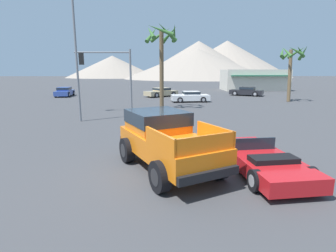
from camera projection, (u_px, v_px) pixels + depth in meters
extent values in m
plane|color=#424244|center=(157.00, 165.00, 9.43)|extent=(320.00, 320.00, 0.00)
cube|color=orange|center=(169.00, 145.00, 8.86)|extent=(3.75, 4.92, 0.69)
cube|color=orange|center=(157.00, 121.00, 9.50)|extent=(2.49, 2.58, 0.72)
cube|color=#1E2833|center=(157.00, 117.00, 9.47)|extent=(2.55, 2.63, 0.46)
cube|color=orange|center=(160.00, 141.00, 7.21)|extent=(0.87, 1.66, 0.48)
cube|color=orange|center=(215.00, 133.00, 8.06)|extent=(0.87, 1.66, 0.48)
cube|color=orange|center=(206.00, 144.00, 6.89)|extent=(1.73, 0.90, 0.48)
cube|color=black|center=(143.00, 137.00, 10.91)|extent=(1.80, 0.99, 0.24)
cube|color=black|center=(209.00, 175.00, 6.90)|extent=(1.80, 0.99, 0.24)
cylinder|color=black|center=(127.00, 150.00, 9.70)|extent=(0.68, 0.96, 0.92)
cylinder|color=#232326|center=(127.00, 150.00, 9.70)|extent=(0.52, 0.60, 0.50)
cylinder|color=black|center=(175.00, 143.00, 10.61)|extent=(0.68, 0.96, 0.92)
cylinder|color=#232326|center=(175.00, 143.00, 10.61)|extent=(0.52, 0.60, 0.50)
cylinder|color=black|center=(160.00, 177.00, 7.27)|extent=(0.68, 0.96, 0.92)
cylinder|color=#232326|center=(160.00, 177.00, 7.27)|extent=(0.52, 0.60, 0.50)
cylinder|color=black|center=(218.00, 165.00, 8.18)|extent=(0.68, 0.96, 0.92)
cylinder|color=#232326|center=(218.00, 165.00, 8.18)|extent=(0.52, 0.60, 0.50)
cube|color=red|center=(260.00, 160.00, 8.77)|extent=(2.26, 4.63, 0.45)
cube|color=#1E2833|center=(255.00, 144.00, 9.15)|extent=(1.50, 0.23, 0.42)
cube|color=black|center=(273.00, 159.00, 7.95)|extent=(1.47, 0.78, 0.16)
cylinder|color=black|center=(222.00, 151.00, 10.01)|extent=(0.29, 0.66, 0.64)
cylinder|color=#9E9EA3|center=(222.00, 151.00, 10.01)|extent=(0.27, 0.38, 0.35)
cylinder|color=black|center=(264.00, 149.00, 10.24)|extent=(0.29, 0.66, 0.64)
cylinder|color=#9E9EA3|center=(264.00, 149.00, 10.24)|extent=(0.27, 0.38, 0.35)
cylinder|color=black|center=(255.00, 181.00, 7.33)|extent=(0.29, 0.66, 0.64)
cylinder|color=#9E9EA3|center=(255.00, 181.00, 7.33)|extent=(0.27, 0.38, 0.35)
cylinder|color=black|center=(311.00, 177.00, 7.56)|extent=(0.29, 0.66, 0.64)
cylinder|color=#9E9EA3|center=(311.00, 177.00, 7.56)|extent=(0.27, 0.38, 0.35)
cube|color=#334C9E|center=(65.00, 93.00, 34.78)|extent=(2.08, 4.30, 0.58)
cube|color=#334C9E|center=(64.00, 89.00, 34.57)|extent=(1.65, 1.88, 0.45)
cube|color=#1E2833|center=(64.00, 88.00, 34.56)|extent=(1.69, 1.92, 0.27)
cylinder|color=black|center=(61.00, 93.00, 35.97)|extent=(0.28, 0.68, 0.66)
cylinder|color=#9E9EA3|center=(61.00, 93.00, 35.97)|extent=(0.27, 0.38, 0.36)
cylinder|color=black|center=(73.00, 93.00, 36.16)|extent=(0.28, 0.68, 0.66)
cylinder|color=#9E9EA3|center=(73.00, 93.00, 36.16)|extent=(0.27, 0.38, 0.36)
cylinder|color=black|center=(55.00, 95.00, 33.47)|extent=(0.28, 0.68, 0.66)
cylinder|color=#9E9EA3|center=(55.00, 95.00, 33.47)|extent=(0.27, 0.38, 0.36)
cylinder|color=black|center=(69.00, 95.00, 33.65)|extent=(0.28, 0.68, 0.66)
cylinder|color=#9E9EA3|center=(69.00, 95.00, 33.65)|extent=(0.27, 0.38, 0.36)
cube|color=tan|center=(161.00, 93.00, 34.38)|extent=(4.58, 4.01, 0.57)
cube|color=tan|center=(162.00, 89.00, 34.35)|extent=(2.42, 2.37, 0.40)
cube|color=#1E2833|center=(162.00, 89.00, 34.34)|extent=(2.47, 2.42, 0.24)
cylinder|color=black|center=(156.00, 95.00, 32.94)|extent=(0.67, 0.56, 0.66)
cylinder|color=#9E9EA3|center=(156.00, 95.00, 32.94)|extent=(0.43, 0.40, 0.36)
cylinder|color=black|center=(149.00, 94.00, 34.32)|extent=(0.67, 0.56, 0.66)
cylinder|color=#9E9EA3|center=(149.00, 94.00, 34.32)|extent=(0.43, 0.40, 0.36)
cylinder|color=black|center=(173.00, 94.00, 34.51)|extent=(0.67, 0.56, 0.66)
cylinder|color=#9E9EA3|center=(173.00, 94.00, 34.51)|extent=(0.43, 0.40, 0.36)
cylinder|color=black|center=(165.00, 93.00, 35.89)|extent=(0.67, 0.56, 0.66)
cylinder|color=#9E9EA3|center=(165.00, 93.00, 35.89)|extent=(0.43, 0.40, 0.36)
cube|color=white|center=(190.00, 98.00, 28.60)|extent=(4.22, 2.16, 0.60)
cube|color=white|center=(191.00, 93.00, 28.51)|extent=(1.85, 1.72, 0.38)
cube|color=#1E2833|center=(191.00, 93.00, 28.50)|extent=(1.89, 1.76, 0.23)
cylinder|color=black|center=(180.00, 100.00, 27.66)|extent=(0.63, 0.28, 0.61)
cylinder|color=#9E9EA3|center=(180.00, 100.00, 27.66)|extent=(0.36, 0.26, 0.34)
cylinder|color=black|center=(178.00, 98.00, 29.31)|extent=(0.63, 0.28, 0.61)
cylinder|color=#9E9EA3|center=(178.00, 98.00, 29.31)|extent=(0.36, 0.26, 0.34)
cylinder|color=black|center=(203.00, 100.00, 27.95)|extent=(0.63, 0.28, 0.61)
cylinder|color=#9E9EA3|center=(203.00, 100.00, 27.95)|extent=(0.36, 0.26, 0.34)
cylinder|color=black|center=(200.00, 98.00, 29.60)|extent=(0.63, 0.28, 0.61)
cylinder|color=#9E9EA3|center=(200.00, 98.00, 29.60)|extent=(0.36, 0.26, 0.34)
cube|color=#232328|center=(246.00, 92.00, 35.76)|extent=(4.63, 3.73, 0.59)
cube|color=#232328|center=(247.00, 88.00, 35.60)|extent=(2.37, 2.30, 0.40)
cube|color=#1E2833|center=(247.00, 88.00, 35.60)|extent=(2.42, 2.35, 0.24)
cylinder|color=black|center=(235.00, 93.00, 35.65)|extent=(0.70, 0.53, 0.68)
cylinder|color=#9E9EA3|center=(235.00, 93.00, 35.65)|extent=(0.44, 0.39, 0.37)
cylinder|color=black|center=(238.00, 92.00, 37.17)|extent=(0.70, 0.53, 0.68)
cylinder|color=#9E9EA3|center=(238.00, 92.00, 37.17)|extent=(0.44, 0.39, 0.37)
cylinder|color=black|center=(255.00, 94.00, 34.41)|extent=(0.70, 0.53, 0.68)
cylinder|color=#9E9EA3|center=(255.00, 94.00, 34.41)|extent=(0.44, 0.39, 0.37)
cylinder|color=black|center=(258.00, 93.00, 35.93)|extent=(0.70, 0.53, 0.68)
cylinder|color=#9E9EA3|center=(258.00, 93.00, 35.93)|extent=(0.44, 0.39, 0.37)
cylinder|color=slate|center=(131.00, 81.00, 21.00)|extent=(0.16, 0.16, 5.00)
cylinder|color=slate|center=(102.00, 52.00, 20.49)|extent=(4.35, 0.11, 0.11)
cube|color=black|center=(81.00, 59.00, 20.55)|extent=(0.34, 0.26, 0.90)
sphere|color=red|center=(82.00, 55.00, 20.64)|extent=(0.20, 0.20, 0.20)
sphere|color=orange|center=(82.00, 59.00, 20.70)|extent=(0.20, 0.20, 0.20)
sphere|color=green|center=(82.00, 62.00, 20.75)|extent=(0.20, 0.20, 0.20)
cylinder|color=slate|center=(76.00, 58.00, 16.82)|extent=(0.14, 0.14, 8.27)
cylinder|color=brown|center=(162.00, 70.00, 22.65)|extent=(0.36, 0.53, 6.75)
cone|color=#386B2D|center=(174.00, 33.00, 22.12)|extent=(0.36, 2.05, 1.40)
cone|color=#386B2D|center=(169.00, 34.00, 22.81)|extent=(1.56, 1.55, 1.45)
cone|color=#386B2D|center=(160.00, 35.00, 23.07)|extent=(1.89, 0.56, 1.42)
cone|color=#386B2D|center=(152.00, 35.00, 22.59)|extent=(1.20, 1.69, 1.56)
cone|color=#386B2D|center=(151.00, 32.00, 21.76)|extent=(0.95, 1.79, 1.33)
cone|color=#386B2D|center=(161.00, 30.00, 21.03)|extent=(2.14, 0.46, 1.08)
cone|color=#386B2D|center=(167.00, 32.00, 21.24)|extent=(1.78, 1.20, 1.52)
cylinder|color=brown|center=(290.00, 76.00, 28.52)|extent=(0.36, 0.85, 5.59)
cone|color=#386B2D|center=(303.00, 53.00, 27.72)|extent=(0.52, 1.94, 1.56)
cone|color=#386B2D|center=(296.00, 52.00, 28.47)|extent=(1.58, 1.57, 1.35)
cone|color=#386B2D|center=(289.00, 53.00, 28.64)|extent=(1.58, 0.42, 1.44)
cone|color=#386B2D|center=(282.00, 52.00, 28.19)|extent=(1.22, 1.99, 1.29)
cone|color=#386B2D|center=(287.00, 52.00, 27.50)|extent=(0.82, 1.57, 1.29)
cone|color=#386B2D|center=(296.00, 51.00, 27.01)|extent=(1.54, 0.52, 1.02)
cone|color=#386B2D|center=(301.00, 51.00, 27.10)|extent=(1.48, 1.13, 1.27)
cube|color=beige|center=(254.00, 80.00, 45.82)|extent=(10.67, 5.89, 3.54)
cube|color=#286B4C|center=(261.00, 76.00, 42.44)|extent=(9.61, 0.70, 0.20)
cone|color=gray|center=(227.00, 59.00, 138.27)|extent=(66.05, 66.05, 18.76)
cone|color=gray|center=(197.00, 64.00, 112.45)|extent=(62.88, 62.88, 12.48)
cone|color=gray|center=(199.00, 60.00, 126.26)|extent=(59.88, 59.88, 17.27)
cone|color=gray|center=(113.00, 67.00, 131.52)|extent=(45.90, 45.90, 10.70)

